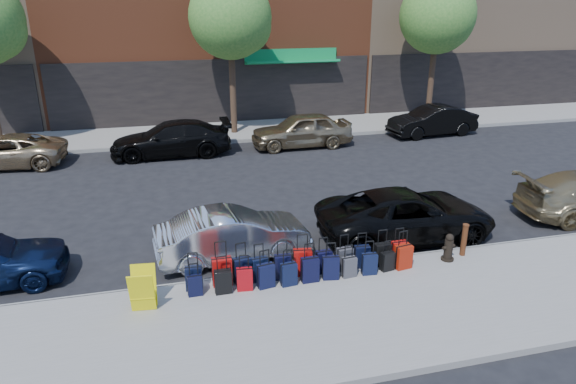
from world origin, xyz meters
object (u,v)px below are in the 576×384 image
object	(u,v)px
car_near_1	(233,235)
car_far_0	(4,151)
fire_hydrant	(449,248)
tree_right	(440,18)
car_far_1	(171,139)
car_far_2	(301,130)
tree_center	(233,20)
suitcase_front_5	(303,262)
car_far_3	(432,121)
car_near_2	(406,215)
display_rack	(143,290)
bollard	(464,239)

from	to	relation	value
car_near_1	car_far_0	world-z (taller)	car_near_1
fire_hydrant	tree_right	bearing A→B (deg)	51.66
car_far_1	car_far_2	size ratio (longest dim) A/B	1.11
tree_center	tree_right	bearing A→B (deg)	0.00
suitcase_front_5	car_far_2	world-z (taller)	car_far_2
fire_hydrant	car_far_3	distance (m)	13.56
car_near_2	car_far_0	size ratio (longest dim) A/B	1.08
tree_center	suitcase_front_5	world-z (taller)	tree_center
car_far_3	suitcase_front_5	bearing A→B (deg)	-44.97
car_far_0	car_far_1	size ratio (longest dim) A/B	0.91
display_rack	car_near_2	world-z (taller)	car_near_2
bollard	car_near_2	xyz separation A→B (m)	(-0.81, 1.62, 0.10)
car_near_1	bollard	bearing A→B (deg)	-111.29
car_near_2	car_far_2	world-z (taller)	car_far_2
car_far_0	car_far_1	distance (m)	6.49
tree_center	car_far_2	size ratio (longest dim) A/B	1.61
suitcase_front_5	car_far_0	xyz separation A→B (m)	(-9.09, 11.43, 0.16)
fire_hydrant	car_far_2	size ratio (longest dim) A/B	0.16
display_rack	car_far_1	bearing A→B (deg)	91.66
tree_center	display_rack	distance (m)	16.18
tree_center	bollard	xyz separation A→B (m)	(3.58, -14.33, -4.82)
fire_hydrant	car_far_3	size ratio (longest dim) A/B	0.16
suitcase_front_5	car_far_0	size ratio (longest dim) A/B	0.22
bollard	car_near_1	distance (m)	5.88
car_far_3	car_far_1	bearing A→B (deg)	-92.99
car_far_0	fire_hydrant	bearing A→B (deg)	53.14
tree_right	fire_hydrant	world-z (taller)	tree_right
car_far_1	car_near_2	bearing A→B (deg)	32.14
bollard	car_far_3	bearing A→B (deg)	64.51
display_rack	car_far_0	size ratio (longest dim) A/B	0.20
car_far_2	car_near_1	bearing A→B (deg)	-25.58
display_rack	car_far_3	world-z (taller)	car_far_3
display_rack	car_far_2	distance (m)	13.76
fire_hydrant	car_far_3	world-z (taller)	car_far_3
car_near_1	car_near_2	xyz separation A→B (m)	(4.86, 0.05, 0.04)
car_far_2	car_far_1	bearing A→B (deg)	-90.81
display_rack	car_near_1	xyz separation A→B (m)	(2.21, 2.08, 0.05)
car_near_1	car_near_2	bearing A→B (deg)	-95.22
suitcase_front_5	car_far_0	world-z (taller)	car_far_0
display_rack	car_far_0	world-z (taller)	car_far_0
car_near_2	car_far_2	size ratio (longest dim) A/B	1.09
tree_right	car_far_3	xyz separation A→B (m)	(-1.24, -2.41, -4.70)
car_far_1	suitcase_front_5	bearing A→B (deg)	13.46
car_near_2	car_far_0	xyz separation A→B (m)	(-12.52, 9.86, -0.05)
tree_right	car_near_1	xyz separation A→B (m)	(-12.59, -12.76, -4.76)
tree_right	fire_hydrant	bearing A→B (deg)	-117.19
car_far_0	car_far_3	distance (m)	19.02
car_near_2	tree_right	bearing A→B (deg)	-30.48
tree_center	car_far_1	distance (m)	6.39
suitcase_front_5	car_far_1	world-z (taller)	car_far_1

